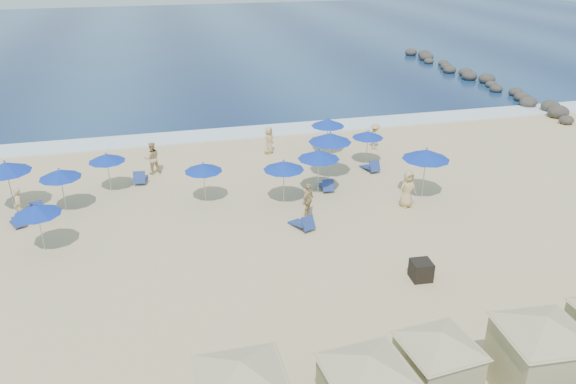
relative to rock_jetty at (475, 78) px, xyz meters
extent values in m
plane|color=#CDB582|center=(-24.01, -24.90, -0.36)|extent=(160.00, 160.00, 0.00)
cube|color=#0D224C|center=(-24.01, 30.10, -0.33)|extent=(160.00, 80.00, 0.06)
cube|color=white|center=(-24.01, -9.40, -0.32)|extent=(160.00, 2.50, 0.08)
ellipsoid|color=#2C2725|center=(-0.61, -12.90, -0.09)|extent=(1.00, 1.00, 0.65)
ellipsoid|color=#2C2725|center=(-0.13, -11.40, 0.05)|extent=(1.48, 1.48, 0.96)
ellipsoid|color=#2C2725|center=(0.35, -9.90, 0.02)|extent=(1.40, 1.40, 0.91)
ellipsoid|color=#2C2725|center=(-0.49, -8.40, 0.00)|extent=(1.32, 1.32, 0.86)
ellipsoid|color=#2C2725|center=(-0.01, -6.90, -0.02)|extent=(1.24, 1.24, 0.81)
ellipsoid|color=#2C2725|center=(0.47, -5.40, -0.04)|extent=(1.16, 1.16, 0.75)
ellipsoid|color=#2C2725|center=(-0.37, -3.90, -0.06)|extent=(1.08, 1.08, 0.70)
ellipsoid|color=#2C2725|center=(0.11, -2.40, -0.09)|extent=(1.00, 1.00, 0.65)
ellipsoid|color=#2C2725|center=(0.59, -0.90, 0.05)|extent=(1.48, 1.48, 0.96)
ellipsoid|color=#2C2725|center=(-0.25, 0.60, 0.02)|extent=(1.40, 1.40, 0.91)
ellipsoid|color=#2C2725|center=(0.23, 2.10, 0.00)|extent=(1.32, 1.32, 0.86)
ellipsoid|color=#2C2725|center=(-0.61, 3.60, -0.02)|extent=(1.24, 1.24, 0.81)
ellipsoid|color=#2C2725|center=(-0.13, 5.10, -0.04)|extent=(1.16, 1.16, 0.75)
ellipsoid|color=#2C2725|center=(0.35, 6.60, -0.06)|extent=(1.08, 1.08, 0.70)
ellipsoid|color=#2C2725|center=(-0.49, 8.10, -0.09)|extent=(1.00, 1.00, 0.65)
ellipsoid|color=#2C2725|center=(-0.01, 9.60, 0.05)|extent=(1.48, 1.48, 0.96)
ellipsoid|color=#2C2725|center=(0.47, 11.10, 0.02)|extent=(1.40, 1.40, 0.91)
ellipsoid|color=#2C2725|center=(-0.37, 12.60, 0.00)|extent=(1.32, 1.32, 0.86)
cube|color=black|center=(-19.41, -28.42, 0.02)|extent=(0.81, 0.81, 0.76)
cube|color=tan|center=(-27.32, -34.23, 1.71)|extent=(2.18, 2.18, 0.08)
pyramid|color=tan|center=(-27.32, -34.23, 2.23)|extent=(4.54, 4.54, 0.52)
cube|color=tan|center=(-24.16, -34.73, 1.65)|extent=(2.29, 2.29, 0.08)
pyramid|color=tan|center=(-24.16, -34.73, 2.15)|extent=(4.39, 4.39, 0.50)
cube|color=tan|center=(-21.82, -34.10, 0.56)|extent=(2.02, 2.02, 1.84)
cube|color=tan|center=(-21.82, -34.10, 1.48)|extent=(2.12, 2.12, 0.07)
pyramid|color=tan|center=(-21.82, -34.10, 1.94)|extent=(4.02, 4.02, 0.46)
cube|color=tan|center=(-18.96, -34.58, 0.69)|extent=(2.25, 2.25, 2.11)
cube|color=tan|center=(-18.96, -34.58, 1.74)|extent=(2.36, 2.36, 0.08)
pyramid|color=tan|center=(-18.96, -34.58, 2.27)|extent=(4.60, 4.60, 0.53)
cylinder|color=#A5A8AD|center=(-33.27, -18.86, 0.52)|extent=(0.05, 0.05, 1.76)
cone|color=#0E2EA1|center=(-33.27, -18.86, 1.56)|extent=(1.94, 1.94, 0.42)
sphere|color=#0E2EA1|center=(-33.27, -18.86, 1.81)|extent=(0.07, 0.07, 0.07)
cylinder|color=#A5A8AD|center=(-35.66, -18.21, 0.66)|extent=(0.05, 0.05, 2.04)
cone|color=#0E2EA1|center=(-35.66, -18.21, 1.87)|extent=(2.26, 2.26, 0.48)
sphere|color=#0E2EA1|center=(-35.66, -18.21, 2.16)|extent=(0.09, 0.09, 0.09)
cylinder|color=#A5A8AD|center=(-33.74, -22.59, 0.50)|extent=(0.05, 0.05, 1.73)
cone|color=#0E2EA1|center=(-33.74, -22.59, 1.53)|extent=(1.92, 1.92, 0.41)
sphere|color=#0E2EA1|center=(-33.74, -22.59, 1.78)|extent=(0.07, 0.07, 0.07)
cylinder|color=#A5A8AD|center=(-31.26, -16.96, 0.48)|extent=(0.04, 0.04, 1.67)
cone|color=#0E2EA1|center=(-31.26, -16.96, 1.47)|extent=(1.85, 1.85, 0.40)
sphere|color=#0E2EA1|center=(-31.26, -16.96, 1.71)|extent=(0.07, 0.07, 0.07)
cylinder|color=#A5A8AD|center=(-26.65, -19.47, 0.48)|extent=(0.04, 0.04, 1.68)
cone|color=#0E2EA1|center=(-26.65, -19.47, 1.47)|extent=(1.86, 1.86, 0.40)
sphere|color=#0E2EA1|center=(-26.65, -19.47, 1.72)|extent=(0.07, 0.07, 0.07)
cylinder|color=#A5A8AD|center=(-22.90, -20.53, 0.54)|extent=(0.05, 0.05, 1.81)
cone|color=#0E2EA1|center=(-22.90, -20.53, 1.62)|extent=(2.00, 2.00, 0.43)
sphere|color=#0E2EA1|center=(-22.90, -20.53, 1.88)|extent=(0.08, 0.08, 0.08)
cylinder|color=#A5A8AD|center=(-19.75, -18.02, 0.69)|extent=(0.06, 0.06, 2.10)
cone|color=#0E2EA1|center=(-19.75, -18.02, 1.93)|extent=(2.32, 2.32, 0.50)
sphere|color=#0E2EA1|center=(-19.75, -18.02, 2.23)|extent=(0.09, 0.09, 0.09)
cylinder|color=#A5A8AD|center=(-20.92, -19.83, 0.60)|extent=(0.05, 0.05, 1.92)
cone|color=#0E2EA1|center=(-20.92, -19.83, 1.73)|extent=(2.12, 2.12, 0.45)
sphere|color=#0E2EA1|center=(-20.92, -19.83, 2.01)|extent=(0.08, 0.08, 0.08)
cylinder|color=#A5A8AD|center=(-18.73, -14.50, 0.54)|extent=(0.05, 0.05, 1.81)
cone|color=#0E2EA1|center=(-18.73, -14.50, 1.61)|extent=(2.00, 2.00, 0.43)
sphere|color=#0E2EA1|center=(-18.73, -14.50, 1.87)|extent=(0.08, 0.08, 0.08)
cylinder|color=#A5A8AD|center=(-17.02, -16.59, 0.45)|extent=(0.04, 0.04, 1.62)
cone|color=#0E2EA1|center=(-17.02, -16.59, 1.41)|extent=(1.79, 1.79, 0.38)
sphere|color=#0E2EA1|center=(-17.02, -16.59, 1.64)|extent=(0.07, 0.07, 0.07)
cylinder|color=#A5A8AD|center=(-15.99, -21.62, 0.70)|extent=(0.06, 0.06, 2.12)
cone|color=#0E2EA1|center=(-15.99, -21.62, 1.95)|extent=(2.34, 2.34, 0.50)
sphere|color=#0E2EA1|center=(-15.99, -21.62, 2.25)|extent=(0.09, 0.09, 0.09)
cube|color=navy|center=(-35.28, -19.88, -0.22)|extent=(0.86, 1.16, 0.29)
cube|color=navy|center=(-35.11, -20.28, -0.01)|extent=(0.57, 0.46, 0.51)
cube|color=navy|center=(-34.68, -18.55, -0.20)|extent=(0.95, 1.29, 0.32)
cube|color=navy|center=(-34.50, -19.01, 0.03)|extent=(0.63, 0.50, 0.57)
cube|color=navy|center=(-29.74, -16.06, -0.18)|extent=(0.76, 1.38, 0.36)
cube|color=navy|center=(-29.80, -16.61, 0.08)|extent=(0.66, 0.43, 0.64)
cube|color=navy|center=(-22.75, -23.22, -0.19)|extent=(1.04, 1.42, 0.35)
cube|color=navy|center=(-22.56, -23.72, 0.07)|extent=(0.69, 0.55, 0.62)
cube|color=navy|center=(-20.39, -19.44, -0.19)|extent=(0.65, 1.29, 0.35)
cube|color=navy|center=(-20.42, -19.97, 0.06)|extent=(0.61, 0.37, 0.61)
cube|color=navy|center=(-17.20, -17.56, -0.19)|extent=(0.81, 1.35, 0.35)
cube|color=navy|center=(-17.11, -18.08, 0.06)|extent=(0.65, 0.45, 0.62)
imported|color=tan|center=(-35.07, -19.80, 0.52)|extent=(0.67, 0.77, 1.77)
imported|color=tan|center=(-29.04, -15.11, 0.54)|extent=(0.97, 0.81, 1.81)
imported|color=tan|center=(-22.17, -22.27, 0.47)|extent=(0.96, 0.99, 1.67)
imported|color=tan|center=(-15.66, -14.47, 0.46)|extent=(0.73, 1.13, 1.64)
imported|color=tan|center=(-22.13, -13.55, 0.47)|extent=(0.90, 0.97, 1.66)
imported|color=tan|center=(-17.20, -22.39, 0.56)|extent=(0.97, 0.71, 1.84)
camera|label=1|loc=(-28.80, -44.90, 11.64)|focal=35.00mm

